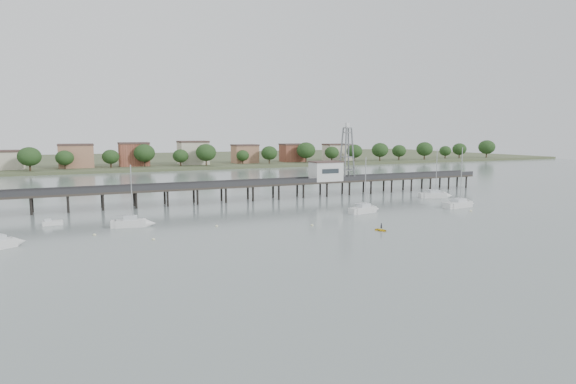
# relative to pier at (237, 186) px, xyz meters

# --- Properties ---
(ground_plane) EXTENTS (500.00, 500.00, 0.00)m
(ground_plane) POSITION_rel_pier_xyz_m (0.00, -60.00, -3.79)
(ground_plane) COLOR slate
(ground_plane) RESTS_ON ground
(pier) EXTENTS (150.00, 5.00, 5.50)m
(pier) POSITION_rel_pier_xyz_m (0.00, 0.00, 0.00)
(pier) COLOR #2D2823
(pier) RESTS_ON ground
(pier_building) EXTENTS (8.40, 5.40, 5.30)m
(pier_building) POSITION_rel_pier_xyz_m (25.00, 0.00, 2.87)
(pier_building) COLOR silver
(pier_building) RESTS_ON ground
(lattice_tower) EXTENTS (3.20, 3.20, 15.50)m
(lattice_tower) POSITION_rel_pier_xyz_m (31.50, 0.00, 7.31)
(lattice_tower) COLOR slate
(lattice_tower) RESTS_ON ground
(sailboat_a) EXTENTS (6.75, 5.17, 11.25)m
(sailboat_a) POSITION_rel_pier_xyz_m (-46.90, -32.33, -3.14)
(sailboat_a) COLOR silver
(sailboat_a) RESTS_ON ground
(sailboat_c) EXTENTS (7.77, 3.64, 12.44)m
(sailboat_c) POSITION_rel_pier_xyz_m (19.85, -27.78, -3.15)
(sailboat_c) COLOR silver
(sailboat_c) RESTS_ON ground
(sailboat_d) EXTENTS (8.99, 3.72, 14.37)m
(sailboat_d) POSITION_rel_pier_xyz_m (44.20, -30.21, -3.16)
(sailboat_d) COLOR silver
(sailboat_d) RESTS_ON ground
(sailboat_e) EXTENTS (8.39, 4.71, 13.33)m
(sailboat_e) POSITION_rel_pier_xyz_m (49.88, -15.84, -3.15)
(sailboat_e) COLOR silver
(sailboat_e) RESTS_ON ground
(sailboat_b) EXTENTS (7.28, 3.08, 11.77)m
(sailboat_b) POSITION_rel_pier_xyz_m (-26.96, -23.72, -3.14)
(sailboat_b) COLOR silver
(sailboat_b) RESTS_ON ground
(white_tender) EXTENTS (3.53, 1.72, 1.33)m
(white_tender) POSITION_rel_pier_xyz_m (-40.97, -15.84, -3.38)
(white_tender) COLOR silver
(white_tender) RESTS_ON ground
(yellow_dinghy) EXTENTS (1.75, 0.93, 2.35)m
(yellow_dinghy) POSITION_rel_pier_xyz_m (11.27, -44.96, -3.79)
(yellow_dinghy) COLOR yellow
(yellow_dinghy) RESTS_ON ground
(dinghy_occupant) EXTENTS (0.42, 1.08, 0.26)m
(dinghy_occupant) POSITION_rel_pier_xyz_m (11.27, -44.96, -3.79)
(dinghy_occupant) COLOR black
(dinghy_occupant) RESTS_ON ground
(mooring_buoys) EXTENTS (75.80, 8.07, 0.39)m
(mooring_buoys) POSITION_rel_pier_xyz_m (-6.10, -33.17, -3.71)
(mooring_buoys) COLOR beige
(mooring_buoys) RESTS_ON ground
(far_shore) EXTENTS (500.00, 170.00, 10.40)m
(far_shore) POSITION_rel_pier_xyz_m (0.36, 179.58, -2.85)
(far_shore) COLOR #475133
(far_shore) RESTS_ON ground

